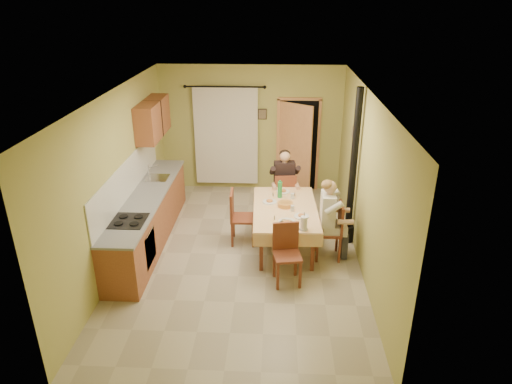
# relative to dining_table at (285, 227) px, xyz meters

# --- Properties ---
(floor) EXTENTS (4.00, 6.00, 0.01)m
(floor) POSITION_rel_dining_table_xyz_m (-0.75, -0.34, -0.38)
(floor) COLOR tan
(floor) RESTS_ON ground
(room_shell) EXTENTS (4.04, 6.04, 2.82)m
(room_shell) POSITION_rel_dining_table_xyz_m (-0.75, -0.34, 1.44)
(room_shell) COLOR tan
(room_shell) RESTS_ON ground
(kitchen_run) EXTENTS (0.64, 3.64, 1.56)m
(kitchen_run) POSITION_rel_dining_table_xyz_m (-2.45, 0.06, 0.10)
(kitchen_run) COLOR brown
(kitchen_run) RESTS_ON ground
(upper_cabinets) EXTENTS (0.35, 1.40, 0.70)m
(upper_cabinets) POSITION_rel_dining_table_xyz_m (-2.57, 1.36, 1.57)
(upper_cabinets) COLOR brown
(upper_cabinets) RESTS_ON room_shell
(curtain) EXTENTS (1.70, 0.07, 2.22)m
(curtain) POSITION_rel_dining_table_xyz_m (-1.30, 2.56, 0.88)
(curtain) COLOR black
(curtain) RESTS_ON ground
(doorway) EXTENTS (0.96, 0.51, 2.15)m
(doorway) POSITION_rel_dining_table_xyz_m (0.27, 2.53, 0.67)
(doorway) COLOR black
(doorway) RESTS_ON ground
(dining_table) EXTENTS (1.17, 1.88, 0.76)m
(dining_table) POSITION_rel_dining_table_xyz_m (0.00, 0.00, 0.00)
(dining_table) COLOR #E8B57A
(dining_table) RESTS_ON ground
(tableware) EXTENTS (0.79, 1.65, 0.33)m
(tableware) POSITION_rel_dining_table_xyz_m (0.03, -0.09, 0.43)
(tableware) COLOR white
(tableware) RESTS_ON dining_table
(chair_far) EXTENTS (0.46, 0.46, 0.98)m
(chair_far) POSITION_rel_dining_table_xyz_m (-0.00, 1.11, -0.09)
(chair_far) COLOR brown
(chair_far) RESTS_ON ground
(chair_near) EXTENTS (0.47, 0.47, 0.96)m
(chair_near) POSITION_rel_dining_table_xyz_m (0.02, -1.11, -0.09)
(chair_near) COLOR brown
(chair_near) RESTS_ON ground
(chair_right) EXTENTS (0.43, 0.43, 0.99)m
(chair_right) POSITION_rel_dining_table_xyz_m (0.74, -0.32, -0.09)
(chair_right) COLOR brown
(chair_right) RESTS_ON ground
(chair_left) EXTENTS (0.44, 0.44, 0.99)m
(chair_left) POSITION_rel_dining_table_xyz_m (-0.76, 0.11, -0.09)
(chair_left) COLOR brown
(chair_left) RESTS_ON ground
(man_far) EXTENTS (0.61, 0.50, 1.39)m
(man_far) POSITION_rel_dining_table_xyz_m (-0.01, 1.13, 0.50)
(man_far) COLOR black
(man_far) RESTS_ON chair_far
(man_right) EXTENTS (0.47, 0.58, 1.39)m
(man_right) POSITION_rel_dining_table_xyz_m (0.73, -0.32, 0.50)
(man_right) COLOR beige
(man_right) RESTS_ON chair_right
(stove_flue) EXTENTS (0.24, 0.24, 2.80)m
(stove_flue) POSITION_rel_dining_table_xyz_m (1.15, 0.26, 0.65)
(stove_flue) COLOR black
(stove_flue) RESTS_ON ground
(picture_back) EXTENTS (0.19, 0.03, 0.23)m
(picture_back) POSITION_rel_dining_table_xyz_m (-0.50, 2.63, 1.37)
(picture_back) COLOR black
(picture_back) RESTS_ON room_shell
(picture_right) EXTENTS (0.03, 0.31, 0.21)m
(picture_right) POSITION_rel_dining_table_xyz_m (1.22, 0.86, 1.47)
(picture_right) COLOR brown
(picture_right) RESTS_ON room_shell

